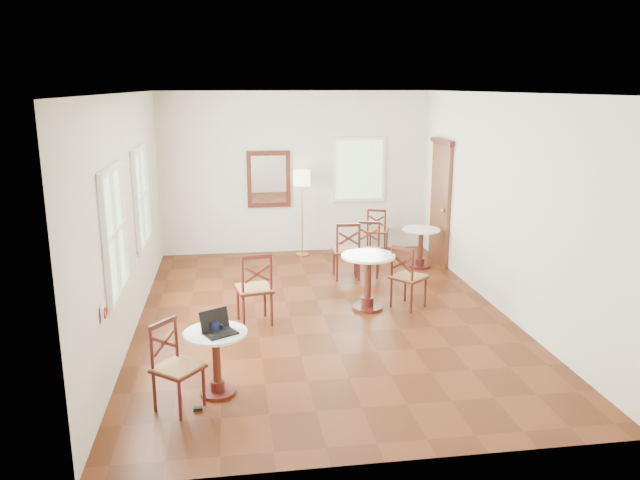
{
  "coord_description": "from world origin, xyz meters",
  "views": [
    {
      "loc": [
        -1.22,
        -8.01,
        3.09
      ],
      "look_at": [
        0.0,
        0.3,
        1.0
      ],
      "focal_mm": 34.93,
      "sensor_mm": 36.0,
      "label": 1
    }
  ],
  "objects_px": {
    "floor_lamp": "(302,184)",
    "chair_near_a": "(254,288)",
    "chair_mid_a": "(347,250)",
    "water_glass": "(210,327)",
    "cafe_table_near": "(216,356)",
    "chair_mid_b": "(408,277)",
    "chair_back_a": "(377,230)",
    "cafe_table_mid": "(368,276)",
    "mouse": "(223,329)",
    "navy_mug": "(215,327)",
    "power_adapter": "(198,409)",
    "chair_back_b": "(368,249)",
    "chair_near_b": "(176,366)",
    "cafe_table_back": "(421,243)",
    "laptop": "(218,327)"
  },
  "relations": [
    {
      "from": "floor_lamp",
      "to": "chair_near_a",
      "type": "bearing_deg",
      "value": -107.15
    },
    {
      "from": "chair_mid_a",
      "to": "water_glass",
      "type": "relative_size",
      "value": 10.41
    },
    {
      "from": "cafe_table_near",
      "to": "chair_near_a",
      "type": "bearing_deg",
      "value": 76.15
    },
    {
      "from": "chair_mid_b",
      "to": "chair_back_a",
      "type": "height_order",
      "value": "chair_mid_b"
    },
    {
      "from": "chair_near_a",
      "to": "cafe_table_mid",
      "type": "bearing_deg",
      "value": -178.81
    },
    {
      "from": "mouse",
      "to": "cafe_table_mid",
      "type": "bearing_deg",
      "value": 59.51
    },
    {
      "from": "chair_near_a",
      "to": "floor_lamp",
      "type": "relative_size",
      "value": 0.62
    },
    {
      "from": "chair_mid_a",
      "to": "navy_mug",
      "type": "bearing_deg",
      "value": 62.43
    },
    {
      "from": "chair_near_a",
      "to": "chair_mid_b",
      "type": "relative_size",
      "value": 1.07
    },
    {
      "from": "power_adapter",
      "to": "cafe_table_near",
      "type": "bearing_deg",
      "value": 59.49
    },
    {
      "from": "chair_back_a",
      "to": "chair_back_b",
      "type": "bearing_deg",
      "value": 92.59
    },
    {
      "from": "chair_mid_a",
      "to": "chair_back_a",
      "type": "bearing_deg",
      "value": -118.71
    },
    {
      "from": "chair_near_b",
      "to": "chair_back_b",
      "type": "xyz_separation_m",
      "value": [
        2.82,
        4.07,
        0.0
      ]
    },
    {
      "from": "water_glass",
      "to": "power_adapter",
      "type": "xyz_separation_m",
      "value": [
        -0.14,
        -0.35,
        -0.71
      ]
    },
    {
      "from": "cafe_table_near",
      "to": "water_glass",
      "type": "height_order",
      "value": "water_glass"
    },
    {
      "from": "chair_back_a",
      "to": "cafe_table_near",
      "type": "bearing_deg",
      "value": 82.8
    },
    {
      "from": "cafe_table_back",
      "to": "chair_near_b",
      "type": "height_order",
      "value": "chair_near_b"
    },
    {
      "from": "laptop",
      "to": "chair_back_a",
      "type": "bearing_deg",
      "value": 32.34
    },
    {
      "from": "mouse",
      "to": "navy_mug",
      "type": "height_order",
      "value": "navy_mug"
    },
    {
      "from": "cafe_table_back",
      "to": "chair_near_b",
      "type": "xyz_separation_m",
      "value": [
        -3.82,
        -4.39,
        0.01
      ]
    },
    {
      "from": "cafe_table_back",
      "to": "water_glass",
      "type": "bearing_deg",
      "value": -130.23
    },
    {
      "from": "cafe_table_back",
      "to": "chair_back_a",
      "type": "bearing_deg",
      "value": 115.15
    },
    {
      "from": "chair_near_a",
      "to": "laptop",
      "type": "bearing_deg",
      "value": 66.86
    },
    {
      "from": "chair_near_b",
      "to": "chair_back_b",
      "type": "relative_size",
      "value": 1.0
    },
    {
      "from": "chair_back_a",
      "to": "water_glass",
      "type": "bearing_deg",
      "value": 82.24
    },
    {
      "from": "chair_back_a",
      "to": "power_adapter",
      "type": "xyz_separation_m",
      "value": [
        -3.12,
        -5.56,
        -0.41
      ]
    },
    {
      "from": "chair_back_a",
      "to": "power_adapter",
      "type": "height_order",
      "value": "chair_back_a"
    },
    {
      "from": "floor_lamp",
      "to": "laptop",
      "type": "xyz_separation_m",
      "value": [
        -1.47,
        -5.25,
        -0.61
      ]
    },
    {
      "from": "laptop",
      "to": "navy_mug",
      "type": "relative_size",
      "value": 3.05
    },
    {
      "from": "floor_lamp",
      "to": "navy_mug",
      "type": "relative_size",
      "value": 12.26
    },
    {
      "from": "chair_near_a",
      "to": "floor_lamp",
      "type": "height_order",
      "value": "floor_lamp"
    },
    {
      "from": "chair_near_b",
      "to": "power_adapter",
      "type": "bearing_deg",
      "value": -75.39
    },
    {
      "from": "cafe_table_near",
      "to": "water_glass",
      "type": "bearing_deg",
      "value": 146.46
    },
    {
      "from": "mouse",
      "to": "chair_back_a",
      "type": "bearing_deg",
      "value": 72.97
    },
    {
      "from": "navy_mug",
      "to": "power_adapter",
      "type": "bearing_deg",
      "value": -120.49
    },
    {
      "from": "chair_back_b",
      "to": "laptop",
      "type": "height_order",
      "value": "laptop"
    },
    {
      "from": "cafe_table_back",
      "to": "power_adapter",
      "type": "relative_size",
      "value": 7.99
    },
    {
      "from": "chair_near_a",
      "to": "chair_back_a",
      "type": "relative_size",
      "value": 1.15
    },
    {
      "from": "cafe_table_back",
      "to": "navy_mug",
      "type": "xyz_separation_m",
      "value": [
        -3.44,
        -4.15,
        0.31
      ]
    },
    {
      "from": "chair_back_b",
      "to": "power_adapter",
      "type": "distance_m",
      "value": 4.94
    },
    {
      "from": "chair_near_b",
      "to": "mouse",
      "type": "distance_m",
      "value": 0.58
    },
    {
      "from": "mouse",
      "to": "chair_mid_b",
      "type": "bearing_deg",
      "value": 52.1
    },
    {
      "from": "cafe_table_near",
      "to": "floor_lamp",
      "type": "bearing_deg",
      "value": 74.04
    },
    {
      "from": "chair_mid_a",
      "to": "mouse",
      "type": "height_order",
      "value": "chair_mid_a"
    },
    {
      "from": "chair_back_a",
      "to": "floor_lamp",
      "type": "height_order",
      "value": "floor_lamp"
    },
    {
      "from": "cafe_table_mid",
      "to": "water_glass",
      "type": "bearing_deg",
      "value": -133.96
    },
    {
      "from": "chair_near_a",
      "to": "navy_mug",
      "type": "bearing_deg",
      "value": 65.95
    },
    {
      "from": "chair_mid_a",
      "to": "navy_mug",
      "type": "height_order",
      "value": "chair_mid_a"
    },
    {
      "from": "cafe_table_near",
      "to": "floor_lamp",
      "type": "distance_m",
      "value": 5.51
    },
    {
      "from": "chair_near_b",
      "to": "chair_back_b",
      "type": "height_order",
      "value": "chair_back_b"
    }
  ]
}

